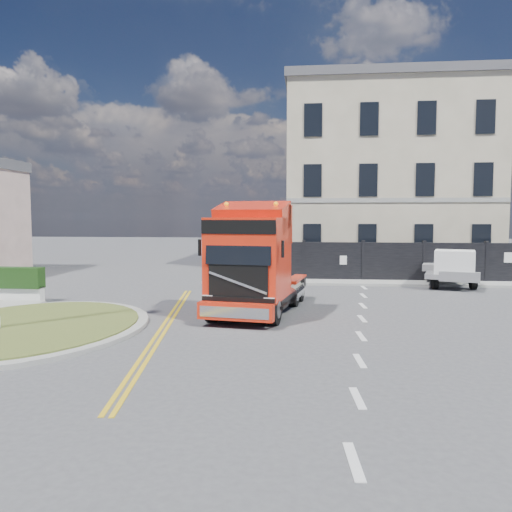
# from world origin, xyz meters

# --- Properties ---
(ground) EXTENTS (120.00, 120.00, 0.00)m
(ground) POSITION_xyz_m (0.00, 0.00, 0.00)
(ground) COLOR #424244
(ground) RESTS_ON ground
(traffic_island) EXTENTS (6.80, 6.80, 0.17)m
(traffic_island) POSITION_xyz_m (-7.00, -3.00, 0.08)
(traffic_island) COLOR gray
(traffic_island) RESTS_ON ground
(hoarding_fence) EXTENTS (18.80, 0.25, 2.00)m
(hoarding_fence) POSITION_xyz_m (6.55, 9.00, 1.00)
(hoarding_fence) COLOR black
(hoarding_fence) RESTS_ON ground
(georgian_building) EXTENTS (12.30, 10.30, 12.80)m
(georgian_building) POSITION_xyz_m (6.00, 16.50, 5.77)
(georgian_building) COLOR beige
(georgian_building) RESTS_ON ground
(pavement_far) EXTENTS (20.00, 1.60, 0.12)m
(pavement_far) POSITION_xyz_m (6.00, 8.10, 0.06)
(pavement_far) COLOR gray
(pavement_far) RESTS_ON ground
(truck) EXTENTS (3.23, 6.45, 3.69)m
(truck) POSITION_xyz_m (-0.61, -0.17, 1.65)
(truck) COLOR black
(truck) RESTS_ON ground
(flatbed_pickup) EXTENTS (2.83, 4.62, 1.78)m
(flatbed_pickup) POSITION_xyz_m (7.83, 7.18, 0.96)
(flatbed_pickup) COLOR slate
(flatbed_pickup) RESTS_ON ground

